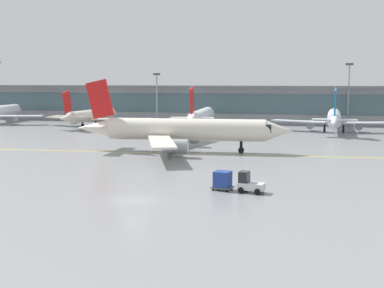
# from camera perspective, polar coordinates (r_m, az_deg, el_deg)

# --- Properties ---
(ground_plane) EXTENTS (400.00, 400.00, 0.00)m
(ground_plane) POSITION_cam_1_polar(r_m,az_deg,el_deg) (48.96, -6.28, -6.19)
(ground_plane) COLOR gray
(taxiway_centreline_stripe) EXTENTS (109.72, 8.53, 0.01)m
(taxiway_centreline_stripe) POSITION_cam_1_polar(r_m,az_deg,el_deg) (78.75, -1.01, -1.05)
(taxiway_centreline_stripe) COLOR yellow
(taxiway_centreline_stripe) RESTS_ON ground_plane
(terminal_concourse) EXTENTS (210.95, 11.00, 9.60)m
(terminal_concourse) POSITION_cam_1_polar(r_m,az_deg,el_deg) (137.21, 6.63, 4.48)
(terminal_concourse) COLOR #9EA3A8
(terminal_concourse) RESTS_ON ground_plane
(gate_airplane_1) EXTENTS (24.48, 26.46, 8.76)m
(gate_airplane_1) POSITION_cam_1_polar(r_m,az_deg,el_deg) (125.67, -11.00, 3.11)
(gate_airplane_1) COLOR silver
(gate_airplane_1) RESTS_ON ground_plane
(gate_airplane_2) EXTENTS (27.54, 29.66, 9.82)m
(gate_airplane_2) POSITION_cam_1_polar(r_m,az_deg,el_deg) (115.51, 0.99, 3.05)
(gate_airplane_2) COLOR white
(gate_airplane_2) RESTS_ON ground_plane
(gate_airplane_3) EXTENTS (26.98, 28.98, 9.61)m
(gate_airplane_3) POSITION_cam_1_polar(r_m,az_deg,el_deg) (115.64, 15.40, 2.76)
(gate_airplane_3) COLOR silver
(gate_airplane_3) RESTS_ON ground_plane
(taxiing_regional_jet) EXTENTS (34.09, 31.62, 11.29)m
(taxiing_regional_jet) POSITION_cam_1_polar(r_m,az_deg,el_deg) (80.34, -0.97, 1.54)
(taxiing_regional_jet) COLOR silver
(taxiing_regional_jet) RESTS_ON ground_plane
(baggage_tug) EXTENTS (2.81, 2.01, 2.10)m
(baggage_tug) POSITION_cam_1_polar(r_m,az_deg,el_deg) (52.14, 6.32, -4.36)
(baggage_tug) COLOR silver
(baggage_tug) RESTS_ON ground_plane
(cargo_dolly_lead) EXTENTS (2.36, 1.96, 1.94)m
(cargo_dolly_lead) POSITION_cam_1_polar(r_m,az_deg,el_deg) (53.02, 3.38, -3.96)
(cargo_dolly_lead) COLOR #595B60
(cargo_dolly_lead) RESTS_ON ground_plane
(apron_light_mast_1) EXTENTS (1.80, 0.36, 12.73)m
(apron_light_mast_1) POSITION_cam_1_polar(r_m,az_deg,el_deg) (132.93, -3.90, 5.34)
(apron_light_mast_1) COLOR gray
(apron_light_mast_1) RESTS_ON ground_plane
(apron_light_mast_2) EXTENTS (1.80, 0.36, 15.01)m
(apron_light_mast_2) POSITION_cam_1_polar(r_m,az_deg,el_deg) (129.89, 16.86, 5.52)
(apron_light_mast_2) COLOR gray
(apron_light_mast_2) RESTS_ON ground_plane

